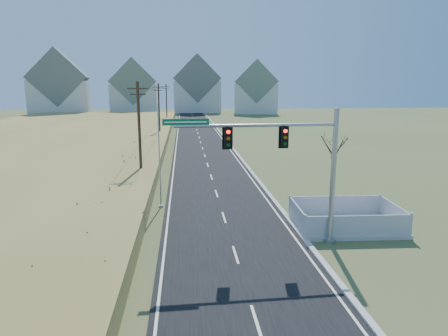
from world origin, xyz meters
The scene contains 16 objects.
ground centered at (0.00, 0.00, 0.00)m, with size 260.00×260.00×0.00m, color #475E2D.
road centered at (0.00, 50.00, 0.03)m, with size 8.00×180.00×0.06m, color black.
curb centered at (4.15, 50.00, 0.09)m, with size 0.30×180.00×0.18m, color #B2AFA8.
reed_marsh centered at (-24.00, 40.00, 0.65)m, with size 38.00×110.00×1.30m, color #A08C48.
utility_pole_near centered at (-6.50, 15.00, 4.68)m, with size 1.80×0.26×9.00m.
utility_pole_mid centered at (-6.50, 45.00, 4.68)m, with size 1.80×0.26×9.00m.
utility_pole_far centered at (-6.50, 75.00, 4.68)m, with size 1.80×0.26×9.00m.
condo_nw centered at (-38.00, 100.00, 7.70)m, with size 17.69×13.38×19.05m.
condo_nnw centered at (-18.00, 108.00, 6.94)m, with size 14.93×11.17×17.03m.
condo_n centered at (2.00, 112.00, 7.61)m, with size 15.27×10.20×18.54m.
condo_ne centered at (20.00, 104.00, 6.84)m, with size 14.12×10.51×16.52m.
traffic_signal_mast centered at (3.60, -0.79, 4.57)m, with size 9.42×0.65×7.49m.
fence_enclosure centered at (7.31, 1.47, 0.29)m, with size 6.59×4.66×1.46m.
open_sign centered at (4.50, -0.11, 0.31)m, with size 0.46×0.18×0.57m.
flagpole centered at (-4.30, 6.91, 2.97)m, with size 0.33×0.33×7.43m.
bare_tree centered at (8.07, 5.98, 4.46)m, with size 2.09×2.09×5.54m.
Camera 1 is at (-2.53, -21.17, 8.65)m, focal length 32.00 mm.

